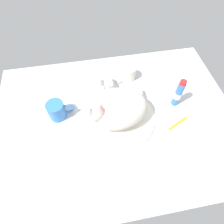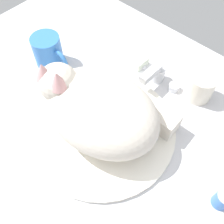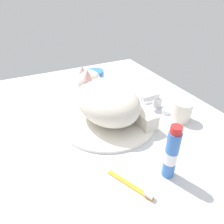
% 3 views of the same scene
% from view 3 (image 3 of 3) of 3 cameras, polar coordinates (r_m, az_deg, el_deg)
% --- Properties ---
extents(ground_plane, '(1.10, 0.83, 0.03)m').
position_cam_3_polar(ground_plane, '(0.76, -1.15, -3.25)').
color(ground_plane, silver).
extents(sink_basin, '(0.34, 0.34, 0.01)m').
position_cam_3_polar(sink_basin, '(0.75, -1.17, -2.00)').
color(sink_basin, white).
rests_on(sink_basin, ground_plane).
extents(faucet, '(0.14, 0.09, 0.06)m').
position_cam_3_polar(faucet, '(0.83, 11.68, 2.78)').
color(faucet, silver).
rests_on(faucet, ground_plane).
extents(cat, '(0.29, 0.23, 0.16)m').
position_cam_3_polar(cat, '(0.72, -1.35, 3.33)').
color(cat, beige).
rests_on(cat, sink_basin).
extents(coffee_mug, '(0.12, 0.08, 0.09)m').
position_cam_3_polar(coffee_mug, '(0.96, -4.46, 8.66)').
color(coffee_mug, '#3372C6').
rests_on(coffee_mug, ground_plane).
extents(rinse_cup, '(0.07, 0.07, 0.07)m').
position_cam_3_polar(rinse_cup, '(0.78, 18.44, 0.21)').
color(rinse_cup, silver).
rests_on(rinse_cup, ground_plane).
extents(soap_dish, '(0.09, 0.06, 0.01)m').
position_cam_3_polar(soap_dish, '(0.90, 8.98, 3.95)').
color(soap_dish, white).
rests_on(soap_dish, ground_plane).
extents(soap_bar, '(0.06, 0.05, 0.02)m').
position_cam_3_polar(soap_bar, '(0.89, 9.08, 4.94)').
color(soap_bar, silver).
rests_on(soap_bar, soap_dish).
extents(toothpaste_bottle, '(0.03, 0.03, 0.15)m').
position_cam_3_polar(toothpaste_bottle, '(0.54, 15.77, -10.77)').
color(toothpaste_bottle, '#3870C6').
rests_on(toothpaste_bottle, ground_plane).
extents(toothbrush, '(0.12, 0.07, 0.02)m').
position_cam_3_polar(toothbrush, '(0.54, 5.58, -19.19)').
color(toothbrush, orange).
rests_on(toothbrush, ground_plane).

